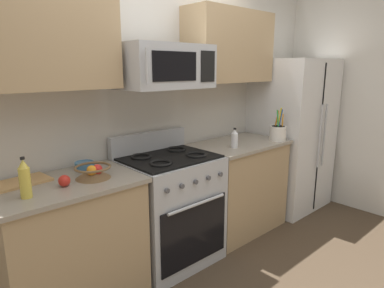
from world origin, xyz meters
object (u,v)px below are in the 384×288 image
(bottle_oil, at_px, (25,179))
(prep_bowl, at_px, (84,165))
(microwave, at_px, (165,66))
(fruit_basket, at_px, (93,171))
(refrigerator, at_px, (291,135))
(utensil_crock, at_px, (278,132))
(range_oven, at_px, (170,208))
(bottle_vinegar, at_px, (235,139))
(apple_loose, at_px, (64,181))
(cutting_board, at_px, (21,182))

(bottle_oil, bearing_deg, prep_bowl, 32.17)
(microwave, height_order, fruit_basket, microwave)
(fruit_basket, height_order, prep_bowl, fruit_basket)
(refrigerator, distance_m, prep_bowl, 2.46)
(fruit_basket, bearing_deg, utensil_crock, -4.39)
(range_oven, xyz_separation_m, bottle_vinegar, (0.68, -0.11, 0.52))
(range_oven, distance_m, fruit_basket, 0.84)
(refrigerator, distance_m, bottle_vinegar, 1.15)
(bottle_vinegar, bearing_deg, microwave, 168.54)
(refrigerator, relative_size, microwave, 2.36)
(microwave, height_order, prep_bowl, microwave)
(range_oven, bearing_deg, bottle_vinegar, -9.28)
(range_oven, xyz_separation_m, bottle_oil, (-1.12, -0.11, 0.55))
(bottle_vinegar, distance_m, bottle_oil, 1.80)
(microwave, relative_size, apple_loose, 9.99)
(bottle_vinegar, height_order, prep_bowl, bottle_vinegar)
(utensil_crock, relative_size, apple_loose, 4.58)
(cutting_board, distance_m, bottle_oil, 0.30)
(cutting_board, bearing_deg, range_oven, -8.87)
(utensil_crock, height_order, apple_loose, utensil_crock)
(bottle_vinegar, bearing_deg, refrigerator, 4.76)
(refrigerator, relative_size, bottle_vinegar, 9.37)
(refrigerator, relative_size, utensil_crock, 5.14)
(bottle_vinegar, xyz_separation_m, prep_bowl, (-1.32, 0.31, -0.06))
(range_oven, xyz_separation_m, microwave, (-0.00, 0.03, 1.17))
(apple_loose, height_order, bottle_oil, bottle_oil)
(microwave, distance_m, cutting_board, 1.30)
(cutting_board, height_order, bottle_oil, bottle_oil)
(range_oven, xyz_separation_m, apple_loose, (-0.89, -0.08, 0.47))
(range_oven, bearing_deg, prep_bowl, 162.91)
(utensil_crock, relative_size, bottle_vinegar, 1.82)
(microwave, relative_size, bottle_vinegar, 3.97)
(utensil_crock, height_order, prep_bowl, utensil_crock)
(bottle_vinegar, distance_m, prep_bowl, 1.35)
(fruit_basket, height_order, apple_loose, fruit_basket)
(refrigerator, xyz_separation_m, bottle_vinegar, (-1.13, -0.09, 0.13))
(apple_loose, xyz_separation_m, cutting_board, (-0.19, 0.24, -0.03))
(cutting_board, bearing_deg, refrigerator, -3.66)
(microwave, height_order, cutting_board, microwave)
(microwave, bearing_deg, bottle_oil, -172.90)
(utensil_crock, relative_size, cutting_board, 0.98)
(apple_loose, bearing_deg, microwave, 6.64)
(apple_loose, bearing_deg, bottle_vinegar, -1.27)
(apple_loose, relative_size, prep_bowl, 0.53)
(range_oven, xyz_separation_m, refrigerator, (1.82, -0.02, 0.39))
(apple_loose, xyz_separation_m, prep_bowl, (0.26, 0.27, -0.01))
(refrigerator, height_order, bottle_vinegar, refrigerator)
(cutting_board, bearing_deg, bottle_oil, -99.28)
(refrigerator, relative_size, bottle_oil, 7.20)
(utensil_crock, xyz_separation_m, apple_loose, (-2.14, 0.12, -0.05))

